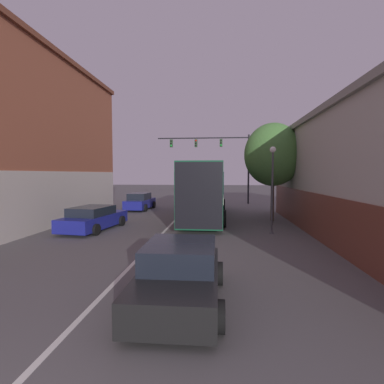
# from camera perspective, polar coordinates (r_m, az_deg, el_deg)

# --- Properties ---
(lane_center_line) EXTENTS (0.14, 45.06, 0.01)m
(lane_center_line) POSITION_cam_1_polar(r_m,az_deg,el_deg) (18.90, -3.67, -5.82)
(lane_center_line) COLOR silver
(lane_center_line) RESTS_ON ground_plane
(bus) EXTENTS (2.86, 12.32, 3.72)m
(bus) POSITION_cam_1_polar(r_m,az_deg,el_deg) (20.93, 2.58, 0.80)
(bus) COLOR #145133
(bus) RESTS_ON ground_plane
(hatchback_foreground) EXTENTS (2.12, 4.06, 1.39)m
(hatchback_foreground) POSITION_cam_1_polar(r_m,az_deg,el_deg) (7.39, -2.37, -15.45)
(hatchback_foreground) COLOR black
(hatchback_foreground) RESTS_ON ground_plane
(parked_car_left_near) EXTENTS (2.04, 4.25, 1.43)m
(parked_car_left_near) POSITION_cam_1_polar(r_m,az_deg,el_deg) (25.95, -9.88, -1.84)
(parked_car_left_near) COLOR navy
(parked_car_left_near) RESTS_ON ground_plane
(parked_car_left_mid) EXTENTS (2.51, 4.82, 1.29)m
(parked_car_left_mid) POSITION_cam_1_polar(r_m,az_deg,el_deg) (17.30, -18.23, -4.79)
(parked_car_left_mid) COLOR navy
(parked_car_left_mid) RESTS_ON ground_plane
(traffic_signal_gantry) EXTENTS (9.44, 0.36, 7.03)m
(traffic_signal_gantry) POSITION_cam_1_polar(r_m,az_deg,el_deg) (31.02, 5.02, 7.56)
(traffic_signal_gantry) COLOR black
(traffic_signal_gantry) RESTS_ON ground_plane
(street_lamp) EXTENTS (0.31, 0.31, 4.43)m
(street_lamp) POSITION_cam_1_polar(r_m,az_deg,el_deg) (15.73, 15.06, 1.51)
(street_lamp) COLOR #47474C
(street_lamp) RESTS_ON ground_plane
(street_tree_near) EXTENTS (3.68, 3.31, 6.32)m
(street_tree_near) POSITION_cam_1_polar(r_m,az_deg,el_deg) (20.12, 15.18, 6.88)
(street_tree_near) COLOR #4C3823
(street_tree_near) RESTS_ON ground_plane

